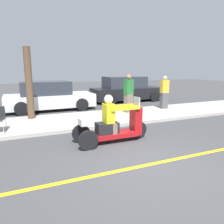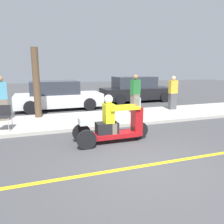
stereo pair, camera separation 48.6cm
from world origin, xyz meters
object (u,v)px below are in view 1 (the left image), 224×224
object	(u,v)px
motorcycle_trike	(112,125)
parked_car_lot_left	(49,96)
spectator_end_of_line	(164,93)
parked_car_lot_center	(126,90)
tree_trunk	(29,83)
spectator_far_back	(129,94)

from	to	relation	value
motorcycle_trike	parked_car_lot_left	bearing A→B (deg)	99.32
spectator_end_of_line	parked_car_lot_center	xyz separation A→B (m)	(-0.25, 3.69, -0.16)
parked_car_lot_center	tree_trunk	size ratio (longest dim) A/B	1.64
spectator_far_back	parked_car_lot_center	xyz separation A→B (m)	(1.87, 3.78, -0.21)
spectator_far_back	tree_trunk	xyz separation A→B (m)	(-4.31, 0.44, 0.59)
spectator_far_back	tree_trunk	size ratio (longest dim) A/B	0.61
motorcycle_trike	parked_car_lot_left	xyz separation A→B (m)	(-0.99, 6.00, 0.21)
tree_trunk	motorcycle_trike	bearing A→B (deg)	-61.55
motorcycle_trike	spectator_far_back	bearing A→B (deg)	55.29
parked_car_lot_center	tree_trunk	xyz separation A→B (m)	(-6.17, -3.35, 0.80)
parked_car_lot_left	parked_car_lot_center	xyz separation A→B (m)	(5.13, 1.07, 0.05)
motorcycle_trike	parked_car_lot_center	world-z (taller)	parked_car_lot_center
tree_trunk	parked_car_lot_center	bearing A→B (deg)	28.47
motorcycle_trike	parked_car_lot_center	xyz separation A→B (m)	(4.15, 7.08, 0.26)
motorcycle_trike	parked_car_lot_left	distance (m)	6.09
motorcycle_trike	spectator_end_of_line	xyz separation A→B (m)	(4.40, 3.39, 0.42)
parked_car_lot_left	parked_car_lot_center	world-z (taller)	parked_car_lot_center
motorcycle_trike	parked_car_lot_center	bearing A→B (deg)	59.63
parked_car_lot_left	spectator_end_of_line	bearing A→B (deg)	-25.90
spectator_far_back	motorcycle_trike	bearing A→B (deg)	-124.71
spectator_end_of_line	parked_car_lot_left	xyz separation A→B (m)	(-5.38, 2.61, -0.21)
parked_car_lot_left	spectator_far_back	bearing A→B (deg)	-39.64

